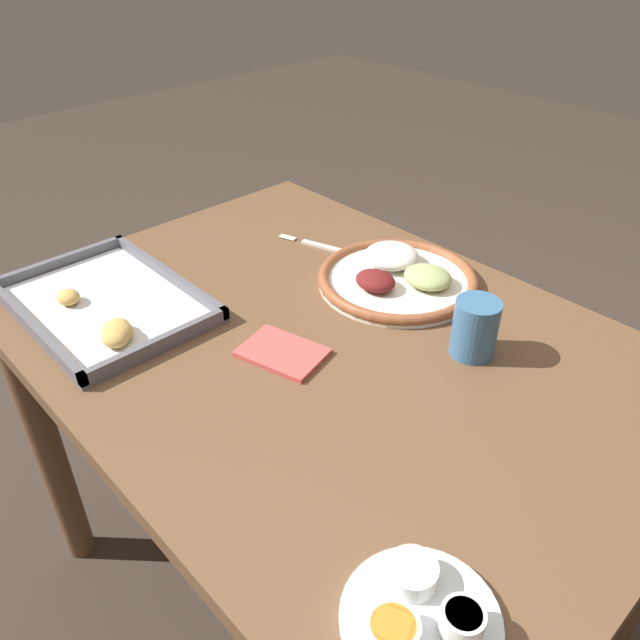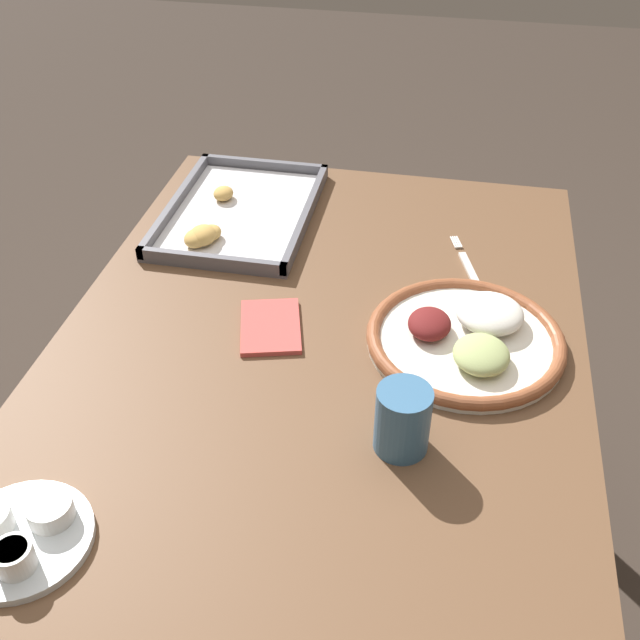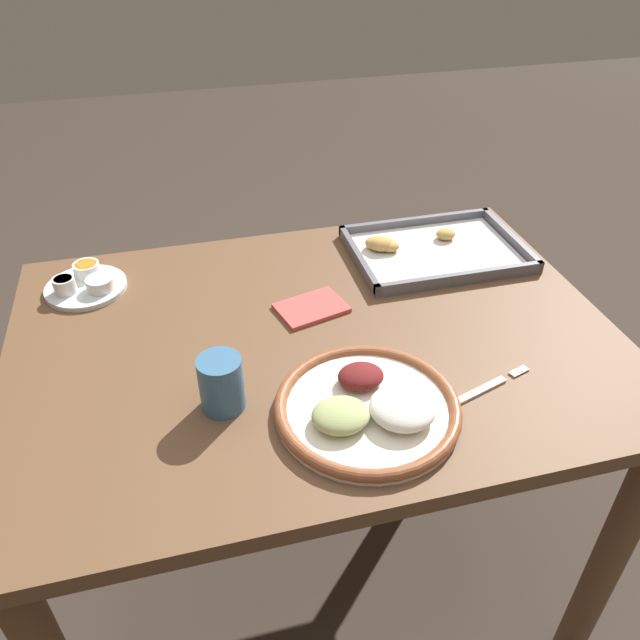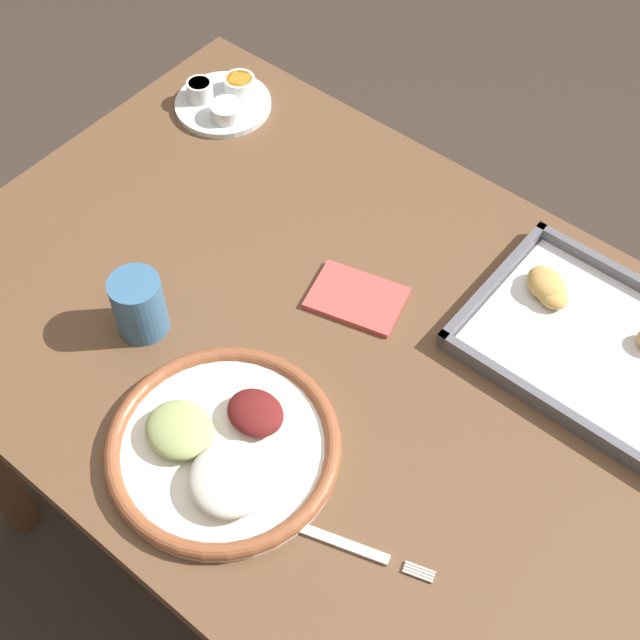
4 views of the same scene
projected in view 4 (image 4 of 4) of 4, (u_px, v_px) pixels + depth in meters
The scene contains 8 objects.
ground_plane at pixel (317, 540), 1.75m from camera, with size 8.00×8.00×0.00m, color #382D26.
dining_table at pixel (315, 377), 1.27m from camera, with size 1.06×0.76×0.71m.
dinner_plate at pixel (223, 448), 1.06m from camera, with size 0.28×0.28×0.05m.
fork at pixel (337, 541), 1.00m from camera, with size 0.20×0.08×0.00m.
saucer_plate at pixel (224, 100), 1.43m from camera, with size 0.16×0.16×0.04m.
baking_tray at pixel (599, 343), 1.15m from camera, with size 0.36×0.25×0.04m.
drinking_cup at pixel (139, 305), 1.15m from camera, with size 0.07×0.07×0.09m.
napkin at pixel (357, 298), 1.20m from camera, with size 0.14×0.12×0.01m.
Camera 4 is at (0.44, -0.53, 1.66)m, focal length 50.00 mm.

